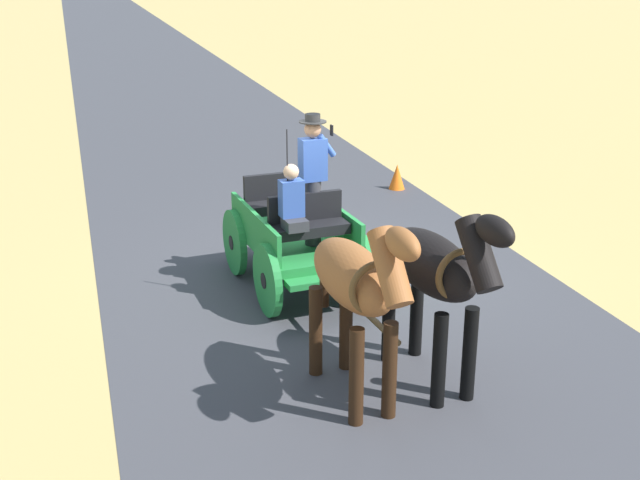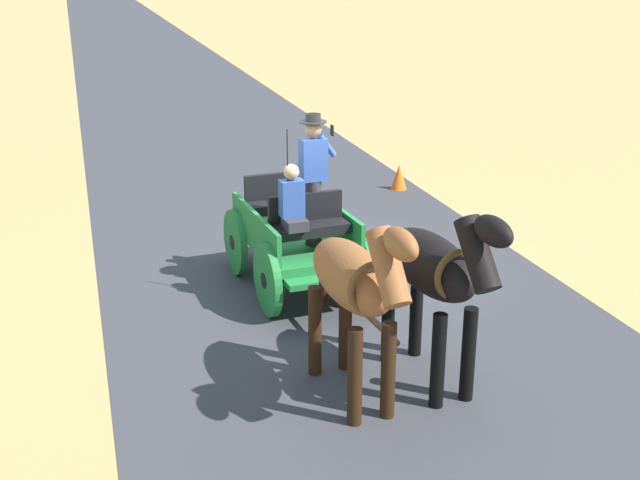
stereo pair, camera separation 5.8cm
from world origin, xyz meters
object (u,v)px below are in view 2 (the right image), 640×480
at_px(horse_drawn_carriage, 297,233).
at_px(traffic_cone, 399,177).
at_px(horse_near_side, 435,271).
at_px(horse_off_side, 355,284).

distance_m(horse_drawn_carriage, traffic_cone, 5.35).
relative_size(horse_drawn_carriage, horse_near_side, 2.04).
bearing_deg(horse_drawn_carriage, traffic_cone, -127.55).
bearing_deg(traffic_cone, horse_near_side, 70.42).
bearing_deg(horse_near_side, traffic_cone, -109.58).
xyz_separation_m(horse_drawn_carriage, horse_off_side, (0.23, 3.05, 0.51)).
bearing_deg(horse_off_side, horse_near_side, -175.68).
xyz_separation_m(horse_drawn_carriage, traffic_cone, (-3.25, -4.22, -0.57)).
bearing_deg(traffic_cone, horse_drawn_carriage, 52.45).
height_order(horse_drawn_carriage, traffic_cone, horse_drawn_carriage).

